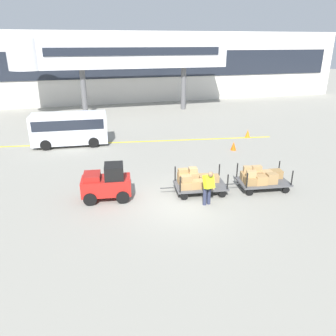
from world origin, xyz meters
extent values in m
plane|color=gray|center=(0.00, 0.00, 0.00)|extent=(120.00, 120.00, 0.00)
cube|color=yellow|center=(0.16, 9.59, 0.00)|extent=(18.71, 2.92, 0.01)
cube|color=silver|center=(0.00, 26.00, 3.78)|extent=(56.45, 2.40, 7.55)
cube|color=#1E232D|center=(0.00, 24.75, 4.15)|extent=(53.62, 0.12, 2.80)
cube|color=silver|center=(1.89, 20.00, 5.45)|extent=(17.71, 2.20, 2.60)
cylinder|color=silver|center=(-7.57, 20.00, 5.45)|extent=(3.00, 3.00, 2.60)
cube|color=#1E232D|center=(1.89, 18.86, 5.65)|extent=(15.94, 0.08, 0.70)
cylinder|color=#59595B|center=(-2.98, 20.00, 2.07)|extent=(0.50, 0.50, 4.15)
cylinder|color=#59595B|center=(6.76, 20.00, 2.07)|extent=(0.50, 0.50, 4.15)
cube|color=red|center=(-2.97, 1.25, 0.63)|extent=(2.23, 1.37, 0.70)
cube|color=black|center=(-2.61, 1.20, 1.28)|extent=(0.92, 1.09, 0.60)
cube|color=#A51B16|center=(-3.55, 1.33, 1.10)|extent=(0.82, 1.02, 0.24)
cylinder|color=black|center=(-3.58, 1.86, 0.28)|extent=(0.58, 0.25, 0.56)
cylinder|color=black|center=(-3.72, 0.82, 0.28)|extent=(0.58, 0.25, 0.56)
cylinder|color=black|center=(-2.23, 1.68, 0.28)|extent=(0.58, 0.25, 0.56)
cylinder|color=black|center=(-2.37, 0.65, 0.28)|extent=(0.58, 0.25, 0.56)
cube|color=#4C4C4F|center=(1.19, 0.70, 0.36)|extent=(2.46, 1.69, 0.08)
cylinder|color=black|center=(0.22, 1.48, 0.75)|extent=(0.06, 0.06, 0.70)
cylinder|color=black|center=(0.06, 0.20, 0.75)|extent=(0.06, 0.06, 0.70)
cylinder|color=black|center=(2.32, 1.20, 0.75)|extent=(0.06, 0.06, 0.70)
cylinder|color=black|center=(2.15, -0.07, 0.75)|extent=(0.06, 0.06, 0.70)
cylinder|color=black|center=(0.41, 1.41, 0.16)|extent=(0.33, 0.14, 0.32)
cylinder|color=black|center=(0.26, 0.23, 0.16)|extent=(0.33, 0.14, 0.32)
cylinder|color=black|center=(2.12, 1.18, 0.16)|extent=(0.33, 0.14, 0.32)
cylinder|color=black|center=(1.97, 0.00, 0.16)|extent=(0.33, 0.14, 0.32)
cylinder|color=#333333|center=(-0.30, 0.90, 0.34)|extent=(0.70, 0.14, 0.05)
cube|color=#A87F4C|center=(0.49, 1.12, 0.64)|extent=(0.49, 0.47, 0.48)
cube|color=#9E7A4C|center=(0.41, 0.46, 0.56)|extent=(0.57, 0.47, 0.33)
cube|color=tan|center=(0.95, 1.09, 0.64)|extent=(0.53, 0.45, 0.48)
cube|color=#A87F4C|center=(0.89, 0.41, 0.59)|extent=(0.57, 0.42, 0.37)
cube|color=#9E7A4C|center=(1.46, 0.98, 0.57)|extent=(0.52, 0.49, 0.35)
cube|color=tan|center=(1.41, 0.31, 0.60)|extent=(0.44, 0.53, 0.39)
cube|color=#9E7A4C|center=(1.95, 0.88, 0.56)|extent=(0.47, 0.44, 0.33)
cube|color=#A87F4C|center=(0.49, 1.12, 0.99)|extent=(0.45, 0.29, 0.21)
cube|color=#9E7A4C|center=(0.41, 0.46, 0.88)|extent=(0.46, 0.31, 0.30)
cube|color=tan|center=(0.95, 1.09, 0.99)|extent=(0.41, 0.38, 0.24)
cube|color=#4C4C4F|center=(4.16, 0.31, 0.36)|extent=(2.46, 1.69, 0.08)
cylinder|color=black|center=(3.20, 1.09, 0.75)|extent=(0.06, 0.06, 0.70)
cylinder|color=black|center=(3.03, -0.19, 0.75)|extent=(0.06, 0.06, 0.70)
cylinder|color=black|center=(5.30, 0.81, 0.75)|extent=(0.06, 0.06, 0.70)
cylinder|color=black|center=(5.13, -0.47, 0.75)|extent=(0.06, 0.06, 0.70)
cylinder|color=black|center=(3.39, 1.01, 0.16)|extent=(0.33, 0.14, 0.32)
cylinder|color=black|center=(3.23, -0.17, 0.16)|extent=(0.33, 0.14, 0.32)
cylinder|color=black|center=(5.10, 0.79, 0.16)|extent=(0.33, 0.14, 0.32)
cylinder|color=black|center=(4.94, -0.39, 0.16)|extent=(0.33, 0.14, 0.32)
cylinder|color=#333333|center=(2.68, 0.51, 0.34)|extent=(0.70, 0.14, 0.05)
cube|color=#9E7A4C|center=(3.51, 0.68, 0.58)|extent=(0.66, 0.61, 0.36)
cube|color=olive|center=(3.38, 0.11, 0.58)|extent=(0.61, 0.54, 0.36)
cube|color=#9E7A4C|center=(3.98, 0.67, 0.59)|extent=(0.56, 0.53, 0.38)
cube|color=#A87F4C|center=(3.84, 0.01, 0.61)|extent=(0.56, 0.48, 0.42)
cube|color=tan|center=(4.44, 0.54, 0.60)|extent=(0.55, 0.43, 0.39)
cube|color=#9E7A4C|center=(4.37, -0.04, 0.64)|extent=(0.52, 0.42, 0.49)
cube|color=olive|center=(4.96, 0.53, 0.59)|extent=(0.61, 0.54, 0.37)
cube|color=tan|center=(3.51, 0.68, 0.91)|extent=(0.44, 0.38, 0.30)
cube|color=tan|center=(3.38, 0.11, 0.92)|extent=(0.47, 0.35, 0.31)
cube|color=tan|center=(3.98, 0.67, 0.91)|extent=(0.48, 0.29, 0.26)
cylinder|color=#2D334C|center=(0.94, -0.45, 0.41)|extent=(0.16, 0.16, 0.82)
cylinder|color=#2D334C|center=(1.14, -0.42, 0.41)|extent=(0.16, 0.16, 0.82)
cube|color=#D1E51E|center=(1.05, -0.54, 1.09)|extent=(0.46, 0.48, 0.61)
sphere|color=#8C6647|center=(1.07, -0.65, 1.45)|extent=(0.22, 0.22, 0.22)
cube|color=silver|center=(-4.41, 10.12, 1.15)|extent=(4.92, 2.23, 1.90)
cube|color=#1E232D|center=(-4.41, 10.12, 1.55)|extent=(4.54, 2.25, 0.64)
cylinder|color=black|center=(-5.95, 9.35, 0.34)|extent=(0.70, 0.29, 0.68)
cylinder|color=black|center=(-2.98, 9.14, 0.34)|extent=(0.70, 0.29, 0.68)
cone|color=#EA590F|center=(5.53, 6.09, 0.28)|extent=(0.36, 0.36, 0.55)
cone|color=orange|center=(7.88, 8.57, 0.28)|extent=(0.36, 0.36, 0.55)
camera|label=1|loc=(-3.99, -12.10, 6.49)|focal=35.34mm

